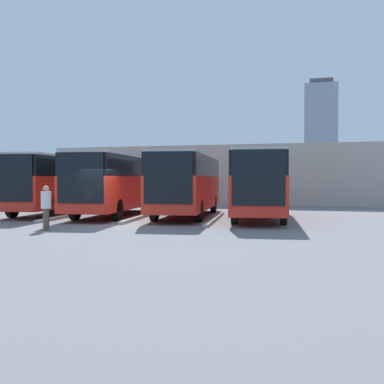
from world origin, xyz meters
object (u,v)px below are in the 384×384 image
Objects in this scene: bus_0 at (260,182)px; bus_3 at (58,182)px; pedestrian at (46,206)px; bus_1 at (187,182)px; bus_2 at (116,182)px.

bus_3 is (12.02, -0.22, 0.00)m from bus_0.
bus_1 is at bearing -42.86° from pedestrian.
bus_1 is (4.01, -0.30, 0.00)m from bus_0.
bus_0 and bus_1 have the same top height.
bus_2 is (4.01, 0.53, 0.00)m from bus_1.
bus_2 is at bearing -16.13° from pedestrian.
bus_0 is 12.02m from bus_3.
bus_3 is at bearing -7.41° from bus_1.
bus_2 is at bearing 165.49° from bus_3.
pedestrian is (7.36, 8.03, -0.91)m from bus_0.
pedestrian is at bearing 39.54° from bus_0.
bus_0 is 8.02m from bus_2.
bus_2 is at bearing -0.34° from bus_1.
bus_2 is 1.00× the size of bus_3.
bus_1 is at bearing 172.59° from bus_3.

